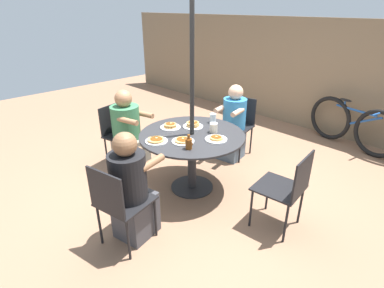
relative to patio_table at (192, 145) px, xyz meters
The scene contains 20 objects.
ground_plane 0.60m from the patio_table, ahead, with size 12.00×12.00×0.00m, color #8C664C.
back_fence 3.02m from the patio_table, 90.00° to the left, with size 10.00×0.06×1.93m, color #7A664C.
patio_table is the anchor object (origin of this frame).
umbrella_pole 0.53m from the patio_table, ahead, with size 0.05×0.05×2.25m, color black.
patio_chair_north 1.21m from the patio_table, 100.31° to the left, with size 0.51×0.51×0.87m.
diner_north 1.04m from the patio_table, 100.31° to the left, with size 0.40×0.51×1.11m.
patio_chair_east 1.21m from the patio_table, 166.42° to the right, with size 0.53×0.53×0.87m.
diner_east 1.04m from the patio_table, 166.42° to the right, with size 0.58×0.48×1.12m.
patio_chair_south 1.21m from the patio_table, 77.79° to the right, with size 0.52×0.52×0.87m.
diner_south 1.04m from the patio_table, 77.79° to the right, with size 0.43×0.53×1.13m.
patio_chair_west 1.21m from the patio_table, ahead, with size 0.48×0.48×0.87m.
pancake_plate_a 0.29m from the patio_table, 68.27° to the right, with size 0.25×0.25×0.04m.
pancake_plate_b 0.28m from the patio_table, 132.42° to the left, with size 0.25×0.25×0.07m.
pancake_plate_c 0.37m from the patio_table, behind, with size 0.25×0.25×0.07m.
pancake_plate_d 0.35m from the patio_table, 13.92° to the left, with size 0.25×0.25×0.05m.
pancake_plate_e 0.48m from the patio_table, 105.96° to the right, with size 0.25×0.25×0.05m.
syrup_bottle 0.45m from the patio_table, 49.18° to the right, with size 0.10×0.07×0.16m.
coffee_cup 0.33m from the patio_table, 58.43° to the left, with size 0.09×0.09×0.11m.
drinking_glass_a 0.50m from the patio_table, 100.15° to the left, with size 0.08×0.08×0.12m, color silver.
bicycle 2.84m from the patio_table, 70.86° to the left, with size 1.53×0.50×0.76m.
Camera 1 is at (2.31, -2.26, 2.11)m, focal length 28.00 mm.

